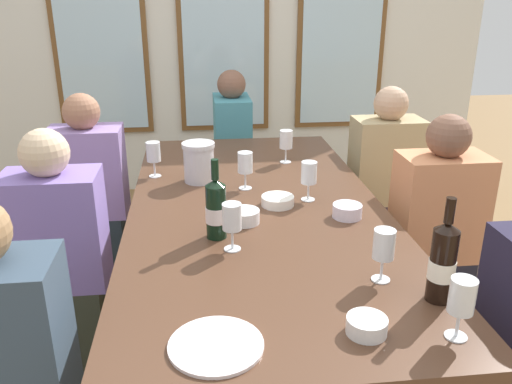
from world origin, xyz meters
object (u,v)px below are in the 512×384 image
tasting_bowl_1 (347,211)px  seated_person_3 (383,187)px  metal_pitcher (199,162)px  wine_bottle_0 (216,209)px  dining_table (257,221)px  white_plate_0 (216,345)px  seated_person_4 (61,266)px  seated_person_5 (435,240)px  wine_glass_0 (309,175)px  seated_person_6 (233,155)px  wine_glass_1 (153,154)px  wine_glass_2 (232,218)px  wine_glass_6 (384,247)px  tasting_bowl_3 (244,216)px  tasting_bowl_2 (278,201)px  wine_glass_3 (245,163)px  wine_bottle_1 (443,262)px  tasting_bowl_0 (367,326)px  seated_person_2 (92,200)px  wine_glass_4 (462,297)px  wine_glass_5 (286,140)px

tasting_bowl_1 → seated_person_3: (0.48, 0.87, -0.24)m
metal_pitcher → wine_bottle_0: bearing=-85.0°
dining_table → white_plate_0: white_plate_0 is taller
tasting_bowl_1 → wine_bottle_0: bearing=-167.2°
dining_table → seated_person_4: bearing=-177.8°
dining_table → seated_person_5: bearing=1.6°
wine_glass_0 → seated_person_6: bearing=99.4°
wine_glass_1 → wine_glass_2: 0.88m
wine_glass_6 → seated_person_5: (0.51, 0.67, -0.33)m
tasting_bowl_3 → seated_person_5: (0.89, 0.18, -0.24)m
tasting_bowl_2 → tasting_bowl_1: bearing=-31.2°
dining_table → wine_glass_3: 0.29m
wine_glass_3 → seated_person_5: bearing=-13.2°
wine_bottle_1 → wine_bottle_0: bearing=141.6°
white_plate_0 → wine_glass_3: 1.16m
metal_pitcher → tasting_bowl_3: size_ratio=1.58×
metal_pitcher → wine_glass_3: size_ratio=1.09×
tasting_bowl_1 → dining_table: bearing=156.5°
tasting_bowl_0 → seated_person_2: 1.91m
seated_person_3 → dining_table: bearing=-139.0°
wine_bottle_0 → wine_bottle_1: size_ratio=0.93×
wine_glass_2 → wine_glass_4: size_ratio=1.00×
tasting_bowl_3 → white_plate_0: bearing=-100.9°
dining_table → wine_bottle_0: (-0.18, -0.27, 0.18)m
tasting_bowl_2 → metal_pitcher: bearing=133.5°
tasting_bowl_2 → dining_table: bearing=-176.4°
wine_glass_1 → wine_bottle_1: bearing=-53.4°
dining_table → wine_bottle_0: 0.37m
tasting_bowl_0 → wine_glass_6: 0.31m
wine_glass_4 → seated_person_5: 1.11m
white_plate_0 → tasting_bowl_2: 0.97m
wine_glass_4 → seated_person_6: size_ratio=0.16×
seated_person_6 → wine_glass_0: bearing=-80.6°
dining_table → seated_person_4: 0.84m
wine_glass_3 → seated_person_4: 0.90m
tasting_bowl_2 → wine_glass_6: (0.23, -0.65, 0.10)m
tasting_bowl_1 → seated_person_3: bearing=61.2°
dining_table → wine_glass_5: wine_glass_5 is taller
tasting_bowl_1 → wine_glass_5: 0.76m
dining_table → wine_glass_2: wine_glass_2 is taller
wine_glass_5 → wine_glass_6: 1.24m
metal_pitcher → wine_glass_6: size_ratio=1.09×
white_plate_0 → seated_person_3: (1.04, 1.63, -0.22)m
tasting_bowl_3 → wine_glass_3: 0.39m
wine_glass_0 → wine_glass_4: 1.02m
wine_glass_1 → wine_glass_5: (0.68, 0.15, 0.00)m
seated_person_2 → seated_person_6: size_ratio=1.00×
tasting_bowl_2 → seated_person_2: (-0.91, 0.70, -0.23)m
metal_pitcher → seated_person_4: 0.77m
tasting_bowl_0 → wine_glass_1: (-0.64, 1.35, 0.09)m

